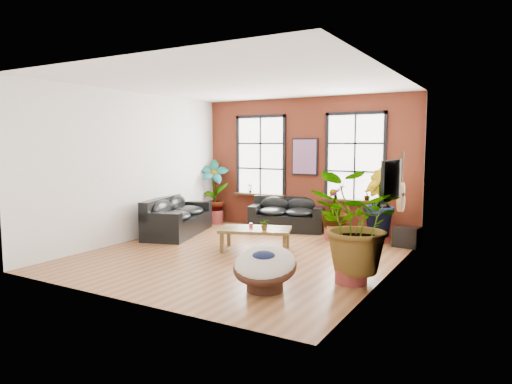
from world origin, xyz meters
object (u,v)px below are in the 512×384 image
sofa_back (287,215)px  sofa_left (176,217)px  papasan_chair (265,266)px  coffee_table (255,231)px

sofa_back → sofa_left: (-2.21, -1.90, 0.03)m
sofa_back → sofa_left: bearing=-155.7°
sofa_left → papasan_chair: bearing=-141.6°
sofa_left → papasan_chair: sofa_left is taller
sofa_left → coffee_table: 2.69m
sofa_back → coffee_table: bearing=-96.4°
sofa_left → papasan_chair: (4.13, -2.84, -0.04)m
sofa_back → sofa_left: 2.91m
coffee_table → sofa_back: bearing=79.2°
sofa_back → coffee_table: size_ratio=1.24×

